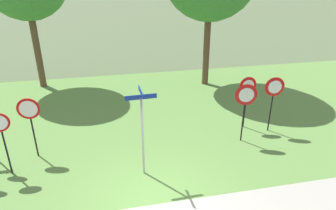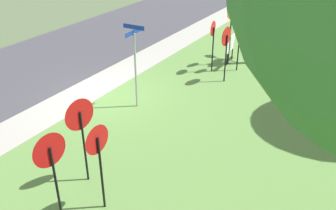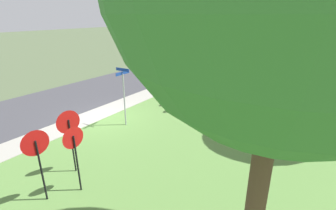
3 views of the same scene
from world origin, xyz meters
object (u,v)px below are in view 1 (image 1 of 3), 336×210
stop_sign_near_left (30,115)px  yield_sign_near_left (247,91)px  stop_sign_far_center (1,131)px  yield_sign_far_left (274,92)px  yield_sign_near_right (246,100)px  street_name_post (142,126)px

stop_sign_near_left → yield_sign_near_left: (8.27, 0.51, 0.02)m
stop_sign_near_left → stop_sign_far_center: (-0.68, -0.89, -0.07)m
stop_sign_far_center → yield_sign_far_left: yield_sign_far_left is taller
yield_sign_near_left → yield_sign_far_left: bearing=-27.4°
stop_sign_far_center → yield_sign_near_right: 8.39m
yield_sign_near_left → street_name_post: size_ratio=0.76×
stop_sign_near_left → yield_sign_far_left: bearing=2.4°
stop_sign_near_left → yield_sign_near_right: 7.72m
stop_sign_near_left → yield_sign_near_left: 8.29m
stop_sign_far_center → yield_sign_near_right: size_ratio=0.94×
stop_sign_near_left → yield_sign_far_left: yield_sign_far_left is taller
stop_sign_near_left → stop_sign_far_center: stop_sign_near_left is taller
stop_sign_far_center → yield_sign_near_left: (8.96, 1.40, 0.09)m
stop_sign_far_center → yield_sign_far_left: (9.84, 0.88, 0.17)m
yield_sign_near_right → yield_sign_far_left: 1.54m
stop_sign_near_left → yield_sign_near_right: yield_sign_near_right is taller
stop_sign_near_left → yield_sign_far_left: (9.15, -0.01, 0.10)m
stop_sign_near_left → street_name_post: 4.06m
yield_sign_near_left → street_name_post: (-4.63, -2.30, 0.10)m
stop_sign_near_left → yield_sign_near_right: size_ratio=0.96×
yield_sign_near_right → street_name_post: (-4.06, -1.25, 0.01)m
stop_sign_far_center → street_name_post: bearing=-19.9°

